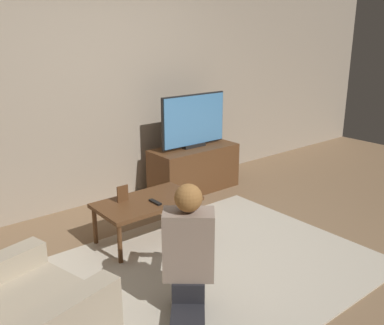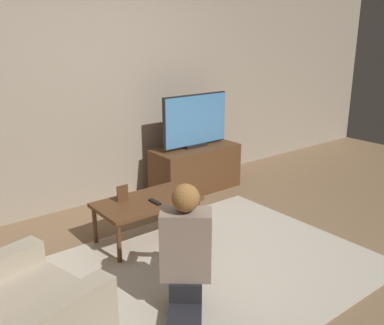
{
  "view_description": "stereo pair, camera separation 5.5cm",
  "coord_description": "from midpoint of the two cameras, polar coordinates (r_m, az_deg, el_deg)",
  "views": [
    {
      "loc": [
        -2.01,
        -2.3,
        1.87
      ],
      "look_at": [
        0.36,
        0.61,
        0.71
      ],
      "focal_mm": 40.0,
      "sensor_mm": 36.0,
      "label": 1
    },
    {
      "loc": [
        -1.97,
        -2.34,
        1.87
      ],
      "look_at": [
        0.36,
        0.61,
        0.71
      ],
      "focal_mm": 40.0,
      "sensor_mm": 36.0,
      "label": 2
    }
  ],
  "objects": [
    {
      "name": "picture_frame",
      "position": [
        3.89,
        -8.85,
        -4.07
      ],
      "size": [
        0.11,
        0.01,
        0.15
      ],
      "color": "brown",
      "rests_on": "coffee_table"
    },
    {
      "name": "person_kneeling",
      "position": [
        2.91,
        -0.27,
        -11.73
      ],
      "size": [
        0.69,
        0.76,
        0.92
      ],
      "rotation": [
        0.0,
        0.0,
        2.44
      ],
      "color": "#232328",
      "rests_on": "rug"
    },
    {
      "name": "ground_plane",
      "position": [
        3.58,
        2.01,
        -14.32
      ],
      "size": [
        10.0,
        10.0,
        0.0
      ],
      "primitive_type": "plane",
      "color": "#896B4C"
    },
    {
      "name": "wall_back",
      "position": [
        4.72,
        -13.35,
        9.8
      ],
      "size": [
        10.0,
        0.06,
        2.6
      ],
      "color": "tan",
      "rests_on": "ground_plane"
    },
    {
      "name": "coffee_table",
      "position": [
        3.93,
        -5.63,
        -5.54
      ],
      "size": [
        0.92,
        0.52,
        0.4
      ],
      "color": "brown",
      "rests_on": "ground_plane"
    },
    {
      "name": "tv",
      "position": [
        5.04,
        0.75,
        5.59
      ],
      "size": [
        0.91,
        0.08,
        0.63
      ],
      "color": "black",
      "rests_on": "tv_stand"
    },
    {
      "name": "rug",
      "position": [
        3.57,
        2.01,
        -14.21
      ],
      "size": [
        2.73,
        2.01,
        0.02
      ],
      "color": "beige",
      "rests_on": "ground_plane"
    },
    {
      "name": "remote",
      "position": [
        3.84,
        -4.56,
        -5.26
      ],
      "size": [
        0.04,
        0.15,
        0.02
      ],
      "color": "black",
      "rests_on": "coffee_table"
    },
    {
      "name": "tv_stand",
      "position": [
        5.19,
        0.75,
        -0.8
      ],
      "size": [
        1.07,
        0.47,
        0.54
      ],
      "color": "brown",
      "rests_on": "ground_plane"
    }
  ]
}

